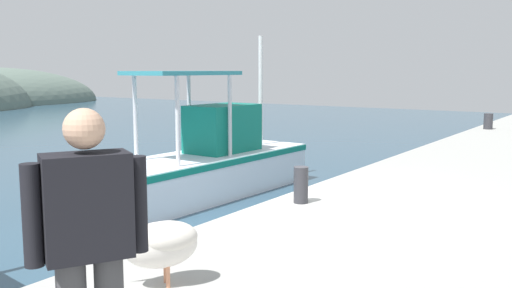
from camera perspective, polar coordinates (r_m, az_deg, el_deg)
name	(u,v)px	position (r m, az deg, el deg)	size (l,w,h in m)	color
fishing_boat_third	(204,165)	(11.80, -5.26, -2.12)	(5.71, 1.85, 3.42)	white
pelican	(161,240)	(4.89, -9.66, -9.63)	(0.88, 0.74, 0.82)	tan
fisherman_standing	(89,243)	(3.20, -16.64, -9.57)	(0.58, 0.43, 1.64)	#3F3F42
mooring_bollard_second	(301,185)	(7.80, 4.59, -4.16)	(0.20, 0.20, 0.51)	#333338
mooring_bollard_third	(488,121)	(18.86, 22.52, 2.14)	(0.27, 0.27, 0.49)	#333338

